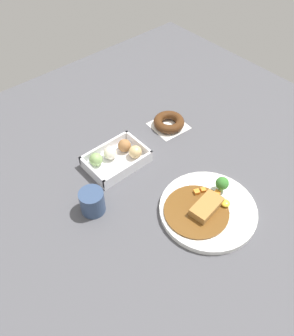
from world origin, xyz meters
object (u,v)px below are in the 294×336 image
(curry_plate, at_px, (207,209))
(donut_box, at_px, (117,157))
(chocolate_ring_donut, at_px, (169,122))
(coffee_mug, at_px, (92,202))

(curry_plate, xyz_separation_m, donut_box, (0.08, -0.33, 0.01))
(curry_plate, height_order, chocolate_ring_donut, curry_plate)
(donut_box, relative_size, chocolate_ring_donut, 1.54)
(chocolate_ring_donut, relative_size, coffee_mug, 1.71)
(donut_box, relative_size, coffee_mug, 2.63)
(chocolate_ring_donut, bearing_deg, curry_plate, 63.14)
(coffee_mug, bearing_deg, donut_box, -147.58)
(donut_box, distance_m, chocolate_ring_donut, 0.26)
(curry_plate, distance_m, chocolate_ring_donut, 0.39)
(donut_box, height_order, coffee_mug, coffee_mug)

